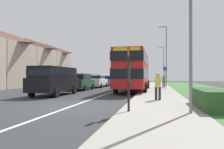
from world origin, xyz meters
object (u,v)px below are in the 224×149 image
object	(u,v)px
parked_car_blue	(107,80)
street_lamp_far	(163,63)
parked_car_dark_green	(81,81)
double_decker_bus	(134,69)
parked_van_black	(55,78)
cycle_route_sign	(165,77)
pedestrian_at_stop	(158,85)
street_lamp_mid	(166,53)
parked_car_white	(97,80)
pedestrian_walking_away	(164,80)
bus_stop_sign	(129,74)
street_lamp_near	(188,2)

from	to	relation	value
parked_car_blue	street_lamp_far	bearing A→B (deg)	48.37
parked_car_dark_green	street_lamp_far	distance (m)	23.74
double_decker_bus	parked_van_black	size ratio (longest dim) A/B	2.00
cycle_route_sign	street_lamp_far	distance (m)	19.28
double_decker_bus	pedestrian_at_stop	size ratio (longest dim) A/B	6.20
parked_van_black	street_lamp_mid	size ratio (longest dim) A/B	0.65
street_lamp_far	cycle_route_sign	bearing A→B (deg)	-91.24
parked_car_dark_green	cycle_route_sign	distance (m)	9.13
parked_van_black	parked_car_white	bearing A→B (deg)	89.92
parked_car_dark_green	double_decker_bus	bearing A→B (deg)	-4.62
parked_car_blue	pedestrian_walking_away	xyz separation A→B (m)	(8.61, -6.13, 0.11)
bus_stop_sign	street_lamp_mid	bearing A→B (deg)	83.60
street_lamp_far	parked_car_white	bearing A→B (deg)	-119.49
parked_car_white	street_lamp_far	xyz separation A→B (m)	(9.02, 15.94, 3.24)
street_lamp_mid	cycle_route_sign	bearing A→B (deg)	-93.24
parked_van_black	cycle_route_sign	size ratio (longest dim) A/B	2.05
street_lamp_near	parked_van_black	bearing A→B (deg)	142.26
parked_van_black	pedestrian_at_stop	size ratio (longest dim) A/B	3.09
pedestrian_at_stop	street_lamp_mid	world-z (taller)	street_lamp_mid
street_lamp_near	street_lamp_far	bearing A→B (deg)	89.62
parked_car_dark_green	parked_van_black	bearing A→B (deg)	-88.86
pedestrian_walking_away	parked_car_blue	bearing A→B (deg)	144.54
pedestrian_walking_away	cycle_route_sign	xyz separation A→B (m)	(0.03, -2.76, 0.45)
parked_car_blue	cycle_route_sign	distance (m)	12.41
pedestrian_walking_away	street_lamp_near	distance (m)	18.53
pedestrian_at_stop	street_lamp_mid	distance (m)	16.36
street_lamp_mid	parked_car_dark_green	bearing A→B (deg)	-141.91
parked_car_dark_green	street_lamp_far	xyz separation A→B (m)	(9.15, 21.67, 3.23)
double_decker_bus	parked_van_black	distance (m)	7.92
pedestrian_at_stop	double_decker_bus	bearing A→B (deg)	104.88
pedestrian_walking_away	double_decker_bus	bearing A→B (deg)	-117.92
pedestrian_at_stop	parked_car_white	bearing A→B (deg)	117.89
parked_car_white	street_lamp_far	size ratio (longest dim) A/B	0.63
parked_car_blue	street_lamp_near	xyz separation A→B (m)	(8.82, -24.38, 3.36)
bus_stop_sign	street_lamp_near	size ratio (longest dim) A/B	0.35
parked_car_dark_green	street_lamp_mid	bearing A→B (deg)	38.09
parked_van_black	parked_car_blue	size ratio (longest dim) A/B	1.14
street_lamp_mid	parked_car_blue	bearing A→B (deg)	153.50
pedestrian_at_stop	bus_stop_sign	size ratio (longest dim) A/B	0.64
double_decker_bus	street_lamp_mid	world-z (taller)	street_lamp_mid
parked_car_dark_green	street_lamp_near	size ratio (longest dim) A/B	0.60
pedestrian_at_stop	street_lamp_mid	size ratio (longest dim) A/B	0.21
street_lamp_near	bus_stop_sign	bearing A→B (deg)	-176.46
street_lamp_near	pedestrian_at_stop	bearing A→B (deg)	104.69
pedestrian_at_stop	bus_stop_sign	bearing A→B (deg)	-105.30
parked_van_black	street_lamp_mid	distance (m)	16.17
parked_car_white	street_lamp_mid	distance (m)	9.64
parked_car_blue	pedestrian_walking_away	bearing A→B (deg)	-35.46
parked_van_black	street_lamp_far	bearing A→B (deg)	71.97
parked_car_blue	street_lamp_near	distance (m)	26.14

